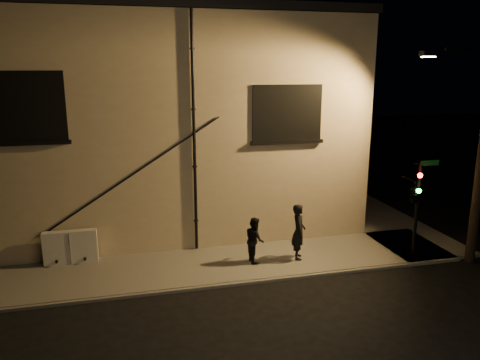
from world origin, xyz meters
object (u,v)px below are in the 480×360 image
object	(u,v)px
utility_cabinet	(71,247)
streetlamp_pole	(480,147)
pedestrian_b	(255,240)
pedestrian_a	(299,232)
traffic_signal	(415,193)

from	to	relation	value
utility_cabinet	streetlamp_pole	bearing A→B (deg)	-12.01
pedestrian_b	streetlamp_pole	bearing A→B (deg)	-103.01
pedestrian_b	pedestrian_a	bearing A→B (deg)	-95.91
pedestrian_a	streetlamp_pole	world-z (taller)	streetlamp_pole
pedestrian_a	traffic_signal	xyz separation A→B (m)	(3.96, -0.67, 1.29)
utility_cabinet	traffic_signal	size ratio (longest dim) A/B	0.52
pedestrian_a	traffic_signal	world-z (taller)	traffic_signal
pedestrian_b	traffic_signal	bearing A→B (deg)	-99.57
streetlamp_pole	traffic_signal	bearing A→B (deg)	158.32
pedestrian_b	streetlamp_pole	world-z (taller)	streetlamp_pole
pedestrian_a	pedestrian_b	distance (m)	1.55
pedestrian_a	streetlamp_pole	xyz separation A→B (m)	(5.75, -1.39, 2.95)
utility_cabinet	traffic_signal	world-z (taller)	traffic_signal
pedestrian_a	pedestrian_b	xyz separation A→B (m)	(-1.53, 0.12, -0.19)
pedestrian_b	traffic_signal	size ratio (longest dim) A/B	0.46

